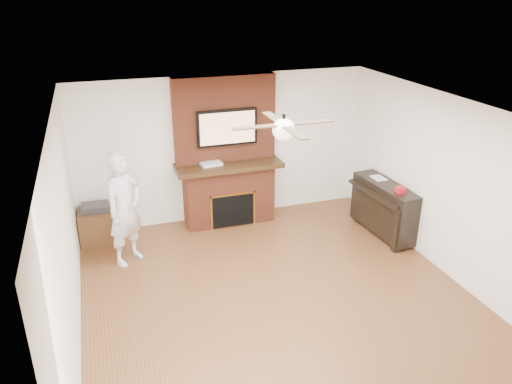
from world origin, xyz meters
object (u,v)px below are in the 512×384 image
object	(u,v)px
piano	(384,207)
side_table	(97,224)
person	(125,209)
fireplace	(227,166)

from	to	relation	value
piano	side_table	bearing A→B (deg)	160.23
person	side_table	world-z (taller)	person
fireplace	side_table	size ratio (longest dim) A/B	4.00
person	piano	bearing A→B (deg)	-46.68
fireplace	side_table	bearing A→B (deg)	-178.25
fireplace	piano	world-z (taller)	fireplace
side_table	piano	world-z (taller)	piano
person	piano	world-z (taller)	person
fireplace	person	distance (m)	1.99
person	fireplace	bearing A→B (deg)	-14.36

